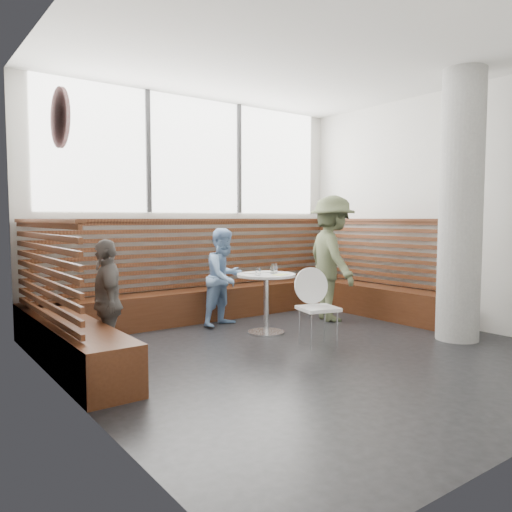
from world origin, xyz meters
TOP-DOWN VIEW (x-y plane):
  - room at (0.00, 0.00)m, footprint 5.00×5.00m
  - booth at (0.00, 1.77)m, footprint 5.00×2.50m
  - concrete_column at (1.85, -0.60)m, footprint 0.50×0.50m
  - wall_art at (-2.46, 0.40)m, footprint 0.03×0.50m
  - cafe_table at (0.18, 1.02)m, footprint 0.74×0.74m
  - cafe_chair at (0.27, 0.23)m, footprint 0.43×0.42m
  - adult_man at (1.45, 1.13)m, footprint 1.04×1.32m
  - child_back at (0.01, 1.74)m, footprint 0.76×0.66m
  - child_left at (-1.93, 0.87)m, footprint 0.48×0.79m
  - plate_near at (0.05, 1.15)m, footprint 0.21×0.21m
  - plate_far at (0.30, 1.15)m, footprint 0.20×0.20m
  - glass_left at (-0.01, 0.94)m, footprint 0.06×0.06m
  - glass_mid at (0.25, 0.98)m, footprint 0.06×0.06m
  - glass_right at (0.33, 1.05)m, footprint 0.08×0.08m
  - menu_card at (0.26, 0.83)m, footprint 0.24×0.20m

SIDE VIEW (x-z plane):
  - booth at x=0.00m, z-range -0.31..1.13m
  - cafe_chair at x=0.27m, z-range 0.08..0.97m
  - cafe_table at x=0.18m, z-range 0.17..0.93m
  - child_left at x=-1.93m, z-range 0.00..1.26m
  - child_back at x=0.01m, z-range 0.00..1.33m
  - menu_card at x=0.26m, z-range 0.76..0.77m
  - plate_far at x=0.30m, z-range 0.76..0.78m
  - plate_near at x=0.05m, z-range 0.76..0.78m
  - glass_mid at x=0.25m, z-range 0.76..0.86m
  - glass_left at x=-0.01m, z-range 0.76..0.87m
  - glass_right at x=0.33m, z-range 0.76..0.88m
  - adult_man at x=1.45m, z-range 0.00..1.79m
  - concrete_column at x=1.85m, z-range 0.00..3.20m
  - room at x=0.00m, z-range 0.00..3.20m
  - wall_art at x=-2.46m, z-range 2.05..2.55m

